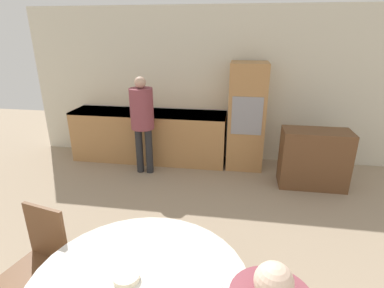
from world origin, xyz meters
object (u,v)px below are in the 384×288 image
object	(u,v)px
sideboard	(314,159)
bowl_centre	(126,277)
chair_far_left	(41,258)
person_standing	(142,116)
oven_unit	(246,117)

from	to	relation	value
sideboard	bowl_centre	distance (m)	3.41
sideboard	chair_far_left	bearing A→B (deg)	-135.11
bowl_centre	person_standing	bearing A→B (deg)	105.76
chair_far_left	person_standing	size ratio (longest dim) A/B	0.60
oven_unit	bowl_centre	xyz separation A→B (m)	(-0.78, -3.48, -0.13)
chair_far_left	person_standing	distance (m)	2.70
person_standing	bowl_centre	bearing A→B (deg)	-74.24
sideboard	chair_far_left	xyz separation A→B (m)	(-2.61, -2.60, 0.09)
chair_far_left	bowl_centre	world-z (taller)	chair_far_left
sideboard	person_standing	world-z (taller)	person_standing
sideboard	oven_unit	bearing A→B (deg)	149.54
person_standing	chair_far_left	bearing A→B (deg)	-89.98
oven_unit	chair_far_left	distance (m)	3.59
chair_far_left	person_standing	xyz separation A→B (m)	(-0.00, 2.66, 0.44)
oven_unit	bowl_centre	world-z (taller)	oven_unit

